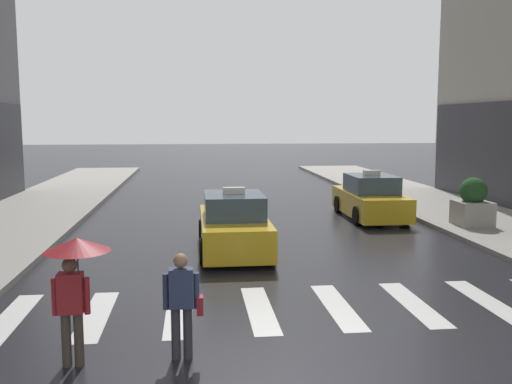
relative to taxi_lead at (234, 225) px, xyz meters
The scene contains 7 objects.
ground_plane 8.03m from the taxi_lead, 83.45° to the right, with size 160.00×160.00×0.00m, color black.
crosswalk_markings 5.08m from the taxi_lead, 79.55° to the right, with size 11.30×2.80×0.01m.
taxi_lead is the anchor object (origin of this frame).
taxi_second 7.23m from the taxi_lead, 41.26° to the left, with size 1.96×4.55×1.80m.
pedestrian_with_umbrella 7.74m from the taxi_lead, 111.54° to the right, with size 0.96×0.96×1.94m.
pedestrian_with_handbag 7.20m from the taxi_lead, 100.30° to the right, with size 0.61×0.24×1.65m.
planter_mid_block 8.44m from the taxi_lead, 15.40° to the left, with size 1.10×1.10×1.60m.
Camera 1 is at (-2.00, -7.44, 3.63)m, focal length 39.56 mm.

